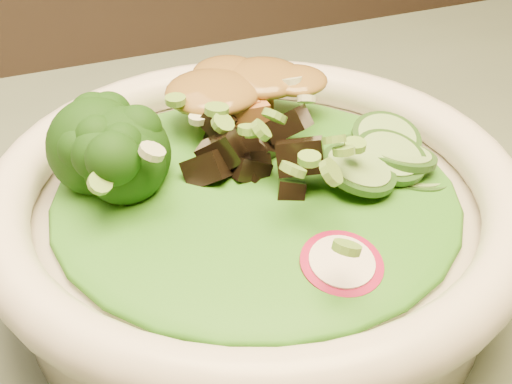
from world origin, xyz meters
name	(u,v)px	position (x,y,z in m)	size (l,w,h in m)	color
salad_bowl	(256,222)	(-0.02, 0.06, 0.79)	(0.30, 0.30, 0.08)	silver
lettuce_bed	(256,191)	(-0.02, 0.06, 0.82)	(0.23, 0.23, 0.03)	#226A16
broccoli_florets	(126,179)	(-0.09, 0.07, 0.83)	(0.09, 0.08, 0.05)	black
radish_slices	(294,269)	(-0.03, -0.02, 0.82)	(0.12, 0.04, 0.02)	maroon
cucumber_slices	(384,157)	(0.05, 0.04, 0.83)	(0.08, 0.08, 0.04)	#89C56D
mushroom_heap	(251,153)	(-0.02, 0.07, 0.83)	(0.08, 0.08, 0.04)	black
tofu_cubes	(237,109)	(0.00, 0.12, 0.83)	(0.10, 0.07, 0.04)	#A26636
peanut_sauce	(236,88)	(0.00, 0.12, 0.84)	(0.08, 0.06, 0.02)	brown
scallion_garnish	(256,148)	(-0.02, 0.06, 0.84)	(0.21, 0.21, 0.03)	#659936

